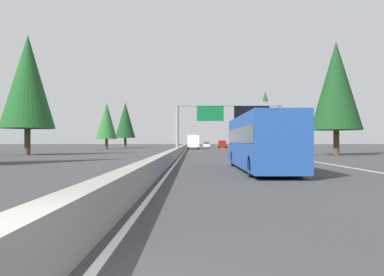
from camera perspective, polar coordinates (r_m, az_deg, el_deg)
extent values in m
plane|color=#38383A|center=(63.61, -1.29, -1.99)|extent=(320.00, 320.00, 0.00)
cube|color=gray|center=(83.60, -1.17, -1.32)|extent=(180.00, 0.56, 0.90)
cube|color=silver|center=(74.27, 7.82, -1.77)|extent=(160.00, 0.16, 0.01)
cube|color=silver|center=(73.60, -0.91, -1.78)|extent=(160.00, 0.16, 0.01)
cylinder|color=gray|center=(45.64, -2.21, 1.11)|extent=(0.36, 0.36, 5.89)
cylinder|color=gray|center=(46.80, 13.04, 1.08)|extent=(0.36, 0.36, 5.89)
cube|color=gray|center=(46.01, 5.51, 5.09)|extent=(0.50, 12.32, 0.50)
cube|color=#0C602D|center=(45.61, 2.74, 3.75)|extent=(0.12, 3.20, 1.90)
cube|color=black|center=(46.11, 8.89, 3.83)|extent=(0.16, 4.20, 1.50)
cube|color=#1E4793|center=(22.22, 10.13, -0.55)|extent=(11.50, 2.50, 2.90)
cube|color=#2D3847|center=(22.22, 10.13, 0.38)|extent=(11.04, 2.55, 0.84)
cylinder|color=black|center=(26.08, 6.21, -3.07)|extent=(1.00, 0.30, 1.00)
cylinder|color=black|center=(26.40, 10.97, -3.04)|extent=(1.00, 0.30, 1.00)
cylinder|color=black|center=(18.10, 8.93, -4.22)|extent=(1.00, 0.30, 1.00)
cylinder|color=black|center=(18.57, 15.67, -4.11)|extent=(1.00, 0.30, 1.00)
cube|color=white|center=(34.03, 13.12, -1.66)|extent=(5.00, 1.95, 1.44)
cube|color=#2D3847|center=(31.79, 14.05, -1.29)|extent=(0.08, 1.48, 0.56)
cylinder|color=black|center=(35.53, 11.16, -2.62)|extent=(0.70, 0.24, 0.70)
cylinder|color=black|center=(35.90, 13.84, -2.59)|extent=(0.70, 0.24, 0.70)
cylinder|color=black|center=(32.20, 12.32, -2.84)|extent=(0.70, 0.24, 0.70)
cylinder|color=black|center=(32.61, 15.26, -2.80)|extent=(0.70, 0.24, 0.70)
cube|color=white|center=(80.38, 0.21, -0.46)|extent=(6.12, 2.40, 2.50)
cube|color=#1E4793|center=(84.63, 0.20, -0.67)|extent=(2.38, 2.30, 1.90)
cylinder|color=black|center=(84.47, -0.52, -1.31)|extent=(0.90, 0.28, 0.90)
cylinder|color=black|center=(84.48, 0.92, -1.31)|extent=(0.90, 0.28, 0.90)
cylinder|color=black|center=(78.69, -0.56, -1.37)|extent=(0.90, 0.28, 0.90)
cylinder|color=black|center=(78.70, 0.98, -1.37)|extent=(0.90, 0.28, 0.90)
cube|color=maroon|center=(95.53, 4.56, -1.12)|extent=(5.60, 2.00, 0.70)
cube|color=maroon|center=(96.52, 4.52, -0.64)|extent=(2.24, 1.84, 0.90)
cube|color=#2D3847|center=(96.52, 4.52, -0.58)|extent=(2.02, 1.92, 0.41)
cylinder|color=black|center=(97.31, 3.97, -1.23)|extent=(0.80, 0.28, 0.80)
cylinder|color=black|center=(97.44, 4.98, -1.23)|extent=(0.80, 0.28, 0.80)
cylinder|color=black|center=(93.62, 4.13, -1.26)|extent=(0.80, 0.28, 0.80)
cylinder|color=black|center=(93.76, 5.18, -1.26)|extent=(0.80, 0.28, 0.80)
cube|color=white|center=(103.78, 2.16, -1.11)|extent=(4.40, 1.80, 0.76)
cube|color=#2D3847|center=(103.55, 2.16, -0.75)|extent=(2.46, 1.51, 0.56)
cylinder|color=black|center=(105.16, 1.70, -1.22)|extent=(0.64, 0.22, 0.64)
cylinder|color=black|center=(105.22, 2.56, -1.22)|extent=(0.64, 0.22, 0.64)
cylinder|color=black|center=(102.35, 1.74, -1.24)|extent=(0.64, 0.22, 0.64)
cylinder|color=black|center=(102.41, 2.63, -1.24)|extent=(0.64, 0.22, 0.64)
cylinder|color=#4C3823|center=(49.53, 20.72, -0.63)|extent=(0.69, 0.69, 3.04)
cone|color=#143D19|center=(49.99, 20.70, 7.32)|extent=(6.09, 6.09, 10.79)
cylinder|color=#4C3823|center=(75.30, 10.86, -0.80)|extent=(0.63, 0.63, 2.50)
cone|color=#194C1E|center=(75.48, 10.85, 3.52)|extent=(5.00, 5.00, 8.86)
cylinder|color=#4C3823|center=(50.79, -23.33, -0.51)|extent=(0.71, 0.71, 3.25)
cone|color=#194C1E|center=(51.32, -23.31, 7.76)|extent=(6.49, 6.49, 11.51)
cylinder|color=#4C3823|center=(83.29, -12.62, -0.87)|extent=(0.60, 0.60, 2.18)
cone|color=#236028|center=(83.40, -12.62, 2.54)|extent=(4.37, 4.37, 7.75)
cylinder|color=#4C3823|center=(98.88, -9.92, -0.70)|extent=(0.64, 0.64, 2.56)
cone|color=#143D19|center=(99.03, -9.92, 2.66)|extent=(5.12, 5.12, 9.07)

